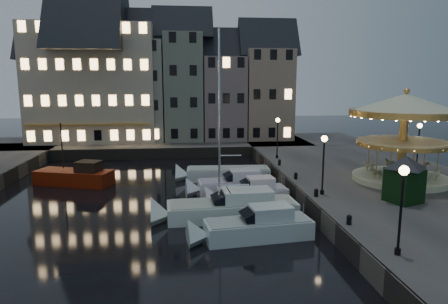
{
  "coord_description": "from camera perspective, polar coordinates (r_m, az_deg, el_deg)",
  "views": [
    {
      "loc": [
        -2.51,
        -25.24,
        9.11
      ],
      "look_at": [
        1.0,
        8.0,
        3.2
      ],
      "focal_mm": 32.0,
      "sensor_mm": 36.0,
      "label": 1
    }
  ],
  "objects": [
    {
      "name": "motorboat_c",
      "position": [
        27.11,
        0.34,
        -8.09
      ],
      "size": [
        9.78,
        2.99,
        12.98
      ],
      "color": "silver",
      "rests_on": "ground"
    },
    {
      "name": "quaywall_e",
      "position": [
        33.46,
        8.94,
        -4.74
      ],
      "size": [
        0.15,
        44.0,
        1.3
      ],
      "primitive_type": "cube",
      "color": "#47423A",
      "rests_on": "ground"
    },
    {
      "name": "hotel_corner",
      "position": [
        56.43,
        -18.07,
        10.22
      ],
      "size": [
        17.6,
        9.0,
        16.8
      ],
      "color": "#C3B499",
      "rests_on": "quay_north"
    },
    {
      "name": "townhouse_nb",
      "position": [
        56.44,
        -18.04,
        8.7
      ],
      "size": [
        6.16,
        8.0,
        13.8
      ],
      "color": "slate",
      "rests_on": "quay_north"
    },
    {
      "name": "quaywall_n",
      "position": [
        48.12,
        -10.09,
        -0.25
      ],
      "size": [
        48.0,
        0.15,
        1.3
      ],
      "primitive_type": "cube",
      "color": "#47423A",
      "rests_on": "ground"
    },
    {
      "name": "streetlamp_a",
      "position": [
        19.59,
        24.07,
        -5.94
      ],
      "size": [
        0.44,
        0.44,
        4.17
      ],
      "color": "black",
      "rests_on": "quay_east"
    },
    {
      "name": "red_fishing_boat",
      "position": [
        38.07,
        -20.42,
        -3.4
      ],
      "size": [
        7.17,
        4.33,
        5.73
      ],
      "color": "maroon",
      "rests_on": "ground"
    },
    {
      "name": "motorboat_b",
      "position": [
        23.8,
        3.95,
        -10.85
      ],
      "size": [
        7.38,
        2.88,
        2.15
      ],
      "color": "silver",
      "rests_on": "ground"
    },
    {
      "name": "quay_east",
      "position": [
        36.33,
        21.26,
        -4.14
      ],
      "size": [
        16.0,
        56.0,
        1.3
      ],
      "primitive_type": "cube",
      "color": "#474442",
      "rests_on": "ground"
    },
    {
      "name": "townhouse_nc",
      "position": [
        55.51,
        -11.87,
        9.48
      ],
      "size": [
        6.82,
        8.0,
        14.8
      ],
      "color": "gray",
      "rests_on": "quay_north"
    },
    {
      "name": "motorboat_e",
      "position": [
        32.98,
        1.02,
        -4.86
      ],
      "size": [
        7.29,
        2.63,
        2.15
      ],
      "color": "silver",
      "rests_on": "ground"
    },
    {
      "name": "bollard_a",
      "position": [
        23.43,
        17.44,
        -9.14
      ],
      "size": [
        0.3,
        0.3,
        0.57
      ],
      "color": "black",
      "rests_on": "quay_east"
    },
    {
      "name": "streetlamp_b",
      "position": [
        28.44,
        14.04,
        -0.59
      ],
      "size": [
        0.44,
        0.44,
        4.17
      ],
      "color": "black",
      "rests_on": "quay_east"
    },
    {
      "name": "carousel",
      "position": [
        34.03,
        24.39,
        4.11
      ],
      "size": [
        8.38,
        8.38,
        7.33
      ],
      "color": "beige",
      "rests_on": "quay_east"
    },
    {
      "name": "ground",
      "position": [
        26.95,
        -0.34,
        -9.73
      ],
      "size": [
        160.0,
        160.0,
        0.0
      ],
      "primitive_type": "plane",
      "color": "black",
      "rests_on": "ground"
    },
    {
      "name": "motorboat_f",
      "position": [
        37.57,
        -0.29,
        -3.18
      ],
      "size": [
        8.78,
        2.66,
        11.65
      ],
      "color": "silver",
      "rests_on": "ground"
    },
    {
      "name": "quay_north",
      "position": [
        54.19,
        -11.77,
        0.83
      ],
      "size": [
        44.0,
        12.0,
        1.3
      ],
      "primitive_type": "cube",
      "color": "#474442",
      "rests_on": "ground"
    },
    {
      "name": "streetlamp_c",
      "position": [
        41.22,
        7.65,
        2.84
      ],
      "size": [
        0.44,
        0.44,
        4.17
      ],
      "color": "black",
      "rests_on": "quay_east"
    },
    {
      "name": "bollard_d",
      "position": [
        38.11,
        7.93,
        -1.43
      ],
      "size": [
        0.3,
        0.3,
        0.57
      ],
      "color": "black",
      "rests_on": "quay_east"
    },
    {
      "name": "ticket_kiosk",
      "position": [
        28.49,
        24.45,
        -2.47
      ],
      "size": [
        3.0,
        3.0,
        3.52
      ],
      "color": "black",
      "rests_on": "quay_east"
    },
    {
      "name": "bollard_b",
      "position": [
        28.32,
        13.03,
        -5.62
      ],
      "size": [
        0.3,
        0.3,
        0.57
      ],
      "color": "black",
      "rests_on": "quay_east"
    },
    {
      "name": "townhouse_ne",
      "position": [
        55.55,
        -0.12,
        8.65
      ],
      "size": [
        6.16,
        8.0,
        12.8
      ],
      "color": "gray",
      "rests_on": "quay_north"
    },
    {
      "name": "streetlamp_d",
      "position": [
        39.65,
        26.05,
        1.62
      ],
      "size": [
        0.44,
        0.44,
        4.17
      ],
      "color": "black",
      "rests_on": "quay_east"
    },
    {
      "name": "townhouse_nd",
      "position": [
        55.24,
        -5.85,
        10.15
      ],
      "size": [
        5.5,
        8.0,
        15.8
      ],
      "color": "slate",
      "rests_on": "quay_north"
    },
    {
      "name": "townhouse_na",
      "position": [
        57.81,
        -23.35,
        7.9
      ],
      "size": [
        5.5,
        8.0,
        12.8
      ],
      "color": "gray",
      "rests_on": "quay_north"
    },
    {
      "name": "bollard_c",
      "position": [
        32.93,
        10.22,
        -3.32
      ],
      "size": [
        0.3,
        0.3,
        0.57
      ],
      "color": "black",
      "rests_on": "quay_east"
    },
    {
      "name": "townhouse_nf",
      "position": [
        56.48,
        6.07,
        9.13
      ],
      "size": [
        6.82,
        8.0,
        13.8
      ],
      "color": "gray",
      "rests_on": "quay_north"
    },
    {
      "name": "motorboat_d",
      "position": [
        30.59,
        3.29,
        -6.08
      ],
      "size": [
        6.33,
        2.48,
        2.15
      ],
      "color": "silver",
      "rests_on": "ground"
    }
  ]
}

